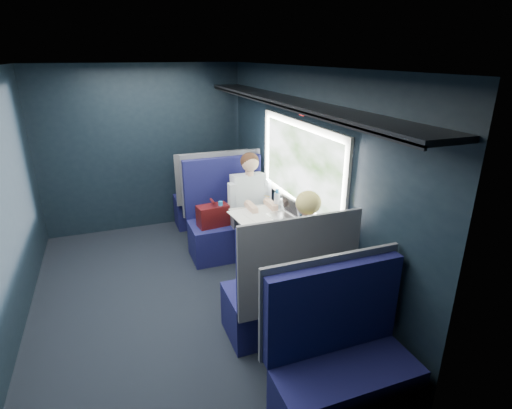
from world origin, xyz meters
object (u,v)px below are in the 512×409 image
object	(u,v)px
seat_row_front	(210,199)
man	(251,201)
laptop	(286,212)
table	(268,228)
seat_bay_near	(227,221)
seat_row_back	(341,367)
cup	(280,203)
woman	(304,250)
seat_bay_far	(285,295)
bottle_small	(277,200)

from	to	relation	value
seat_row_front	man	world-z (taller)	man
seat_row_front	laptop	bearing A→B (deg)	-76.95
table	seat_bay_near	xyz separation A→B (m)	(-0.20, 0.87, -0.24)
seat_row_back	cup	xyz separation A→B (m)	(0.48, 2.16, 0.38)
man	woman	world-z (taller)	same
seat_bay_far	seat_row_back	xyz separation A→B (m)	(0.00, -0.92, -0.00)
seat_bay_far	seat_row_front	distance (m)	2.67
laptop	woman	bearing A→B (deg)	-101.84
seat_bay_near	laptop	world-z (taller)	seat_bay_near
man	woman	xyz separation A→B (m)	(0.00, -1.41, 0.01)
seat_bay_near	seat_bay_far	distance (m)	1.74
table	bottle_small	xyz separation A→B (m)	(0.24, 0.30, 0.18)
seat_bay_near	woman	world-z (taller)	woman
seat_bay_far	man	xyz separation A→B (m)	(0.25, 1.57, 0.30)
seat_row_back	woman	world-z (taller)	woman
man	bottle_small	xyz separation A→B (m)	(0.17, -0.40, 0.13)
seat_bay_near	table	bearing A→B (deg)	-77.29
man	cup	world-z (taller)	man
seat_bay_near	seat_bay_far	world-z (taller)	same
seat_row_front	seat_row_back	bearing A→B (deg)	-90.00
laptop	seat_row_back	bearing A→B (deg)	-102.49
cup	seat_bay_near	bearing A→B (deg)	134.18
table	seat_row_back	xyz separation A→B (m)	(-0.18, -1.80, -0.25)
seat_row_front	bottle_small	bearing A→B (deg)	-74.37
seat_row_front	seat_row_back	size ratio (longest dim) A/B	1.00
seat_bay_far	seat_row_back	distance (m)	0.92
seat_bay_near	seat_row_back	size ratio (longest dim) A/B	1.09
cup	seat_row_back	bearing A→B (deg)	-102.55
seat_row_front	seat_row_back	world-z (taller)	same
seat_bay_far	woman	size ratio (longest dim) A/B	0.95
seat_bay_near	man	xyz separation A→B (m)	(0.26, -0.17, 0.29)
seat_bay_near	bottle_small	size ratio (longest dim) A/B	5.33
woman	seat_row_front	bearing A→B (deg)	95.70
seat_row_back	cup	distance (m)	2.24
bottle_small	table	bearing A→B (deg)	-128.05
cup	bottle_small	bearing A→B (deg)	-136.80
table	seat_row_front	xyz separation A→B (m)	(-0.18, 1.80, -0.25)
table	seat_bay_far	bearing A→B (deg)	-101.78
laptop	bottle_small	xyz separation A→B (m)	(0.01, 0.26, 0.04)
seat_bay_near	seat_row_front	world-z (taller)	seat_bay_near
seat_row_back	bottle_small	xyz separation A→B (m)	(0.42, 2.10, 0.43)
seat_row_back	cup	world-z (taller)	seat_row_back
seat_row_front	bottle_small	xyz separation A→B (m)	(0.42, -1.50, 0.43)
laptop	bottle_small	bearing A→B (deg)	87.53
seat_bay_far	woman	bearing A→B (deg)	33.82
laptop	bottle_small	world-z (taller)	bottle_small
seat_bay_near	seat_row_back	world-z (taller)	seat_bay_near
table	woman	xyz separation A→B (m)	(0.07, -0.71, 0.06)
seat_bay_near	cup	distance (m)	0.79
table	laptop	size ratio (longest dim) A/B	3.02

